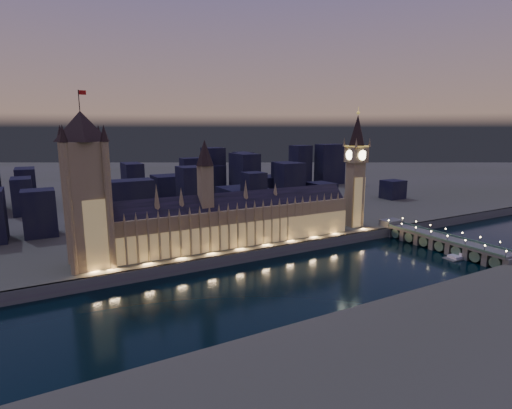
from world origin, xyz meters
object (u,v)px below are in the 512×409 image
westminster_bridge (438,241)px  river_boat (469,254)px  elizabeth_tower (356,161)px  palace_of_westminster (231,221)px  victoria_tower (86,182)px

westminster_bridge → river_boat: (3.42, -23.80, -4.43)m
elizabeth_tower → palace_of_westminster: bearing=-179.9°
westminster_bridge → palace_of_westminster: bearing=156.5°
elizabeth_tower → westminster_bridge: size_ratio=0.92×
elizabeth_tower → westminster_bridge: 93.15m
victoria_tower → elizabeth_tower: bearing=0.0°
palace_of_westminster → river_boat: 179.12m
palace_of_westminster → river_boat: (153.46, -88.98, -24.81)m
elizabeth_tower → river_boat: size_ratio=2.36×
westminster_bridge → victoria_tower: bearing=165.2°
palace_of_westminster → victoria_tower: 103.18m
victoria_tower → elizabeth_tower: 218.04m
victoria_tower → westminster_bridge: bearing=-14.8°
palace_of_westminster → westminster_bridge: bearing=-23.5°
palace_of_westminster → westminster_bridge: 164.86m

